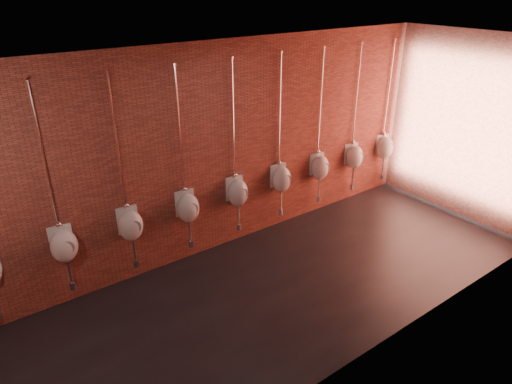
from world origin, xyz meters
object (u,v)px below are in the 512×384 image
(urinal_2, at_px, (64,245))
(urinal_8, at_px, (354,156))
(urinal_5, at_px, (238,192))
(urinal_6, at_px, (281,178))
(urinal_9, at_px, (385,147))
(urinal_3, at_px, (130,224))
(urinal_4, at_px, (188,207))
(urinal_7, at_px, (320,167))

(urinal_2, relative_size, urinal_8, 1.00)
(urinal_5, bearing_deg, urinal_6, 0.00)
(urinal_8, xyz_separation_m, urinal_9, (0.88, 0.00, 0.00))
(urinal_2, height_order, urinal_9, same)
(urinal_2, xyz_separation_m, urinal_8, (5.25, 0.00, 0.00))
(urinal_5, xyz_separation_m, urinal_8, (2.63, 0.00, 0.00))
(urinal_2, bearing_deg, urinal_5, 0.00)
(urinal_8, bearing_deg, urinal_2, 180.00)
(urinal_6, bearing_deg, urinal_3, 180.00)
(urinal_5, relative_size, urinal_8, 1.00)
(urinal_8, bearing_deg, urinal_6, 180.00)
(urinal_3, height_order, urinal_4, same)
(urinal_4, relative_size, urinal_5, 1.00)
(urinal_3, distance_m, urinal_7, 3.50)
(urinal_7, relative_size, urinal_9, 1.00)
(urinal_6, distance_m, urinal_9, 2.63)
(urinal_2, height_order, urinal_4, same)
(urinal_2, relative_size, urinal_4, 1.00)
(urinal_3, distance_m, urinal_5, 1.75)
(urinal_4, xyz_separation_m, urinal_6, (1.75, 0.00, 0.00))
(urinal_3, relative_size, urinal_6, 1.00)
(urinal_4, bearing_deg, urinal_2, 180.00)
(urinal_7, relative_size, urinal_8, 1.00)
(urinal_5, bearing_deg, urinal_8, 0.00)
(urinal_5, xyz_separation_m, urinal_6, (0.88, 0.00, 0.00))
(urinal_3, bearing_deg, urinal_4, 0.00)
(urinal_3, bearing_deg, urinal_8, 0.00)
(urinal_5, distance_m, urinal_8, 2.63)
(urinal_2, distance_m, urinal_7, 4.38)
(urinal_6, bearing_deg, urinal_9, 0.00)
(urinal_6, bearing_deg, urinal_5, 180.00)
(urinal_6, distance_m, urinal_8, 1.75)
(urinal_7, height_order, urinal_9, same)
(urinal_9, bearing_deg, urinal_2, 180.00)
(urinal_3, bearing_deg, urinal_9, 0.00)
(urinal_2, height_order, urinal_6, same)
(urinal_6, relative_size, urinal_9, 1.00)
(urinal_6, bearing_deg, urinal_8, 0.00)
(urinal_8, bearing_deg, urinal_4, 180.00)
(urinal_2, xyz_separation_m, urinal_5, (2.63, 0.00, 0.00))
(urinal_9, bearing_deg, urinal_5, 180.00)
(urinal_3, xyz_separation_m, urinal_6, (2.63, 0.00, 0.00))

